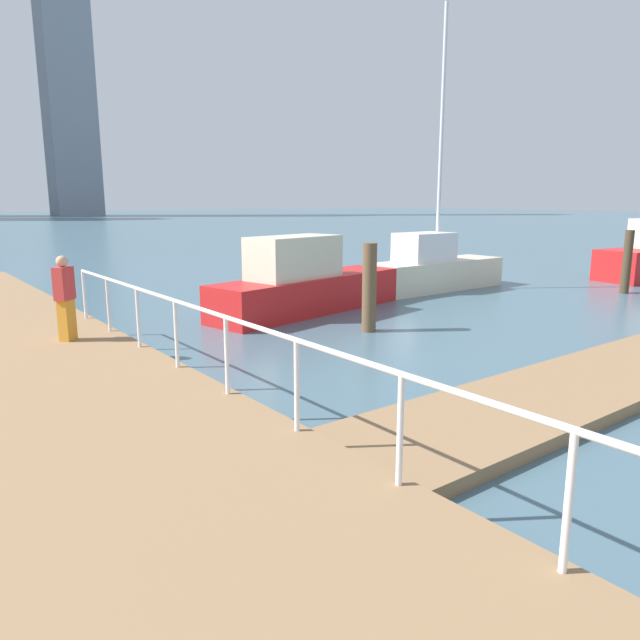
% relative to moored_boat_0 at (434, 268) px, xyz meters
% --- Properties ---
extents(ground_plane, '(300.00, 300.00, 0.00)m').
position_rel_moored_boat_0_xyz_m(ground_plane, '(-8.12, 0.59, -0.74)').
color(ground_plane, '#476675').
extents(floating_dock, '(13.05, 2.00, 0.18)m').
position_rel_moored_boat_0_xyz_m(floating_dock, '(-5.09, -8.72, -0.65)').
color(floating_dock, '#93704C').
rests_on(floating_dock, ground_plane).
extents(boardwalk_railing, '(0.06, 22.67, 1.08)m').
position_rel_moored_boat_0_xyz_m(boardwalk_railing, '(-11.27, -11.35, 0.49)').
color(boardwalk_railing, white).
rests_on(boardwalk_railing, boardwalk).
extents(dock_piling_0, '(0.27, 0.27, 2.02)m').
position_rel_moored_boat_0_xyz_m(dock_piling_0, '(4.30, -4.28, 0.27)').
color(dock_piling_0, '#473826').
rests_on(dock_piling_0, ground_plane).
extents(dock_piling_2, '(0.32, 0.32, 2.01)m').
position_rel_moored_boat_0_xyz_m(dock_piling_2, '(-6.00, -3.46, 0.26)').
color(dock_piling_2, brown).
rests_on(dock_piling_2, ground_plane).
extents(moored_boat_0, '(5.29, 1.57, 8.92)m').
position_rel_moored_boat_0_xyz_m(moored_boat_0, '(0.00, 0.00, 0.00)').
color(moored_boat_0, beige).
rests_on(moored_boat_0, ground_plane).
extents(moored_boat_1, '(6.26, 2.68, 2.05)m').
position_rel_moored_boat_0_xyz_m(moored_boat_1, '(-5.79, -0.69, 0.02)').
color(moored_boat_1, red).
rests_on(moored_boat_1, ground_plane).
extents(pedestrian_0, '(0.42, 0.40, 1.57)m').
position_rel_moored_boat_0_xyz_m(pedestrian_0, '(-12.14, -1.98, 0.46)').
color(pedestrian_0, orange).
rests_on(pedestrian_0, boardwalk).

